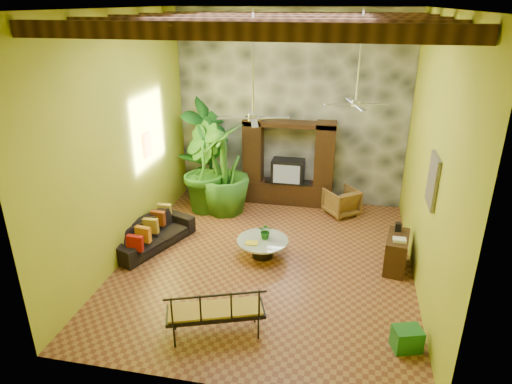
% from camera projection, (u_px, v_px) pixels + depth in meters
% --- Properties ---
extents(ground, '(7.00, 7.00, 0.00)m').
position_uv_depth(ground, '(267.00, 261.00, 9.72)').
color(ground, brown).
rests_on(ground, ground).
extents(ceiling, '(6.00, 7.00, 0.02)m').
position_uv_depth(ceiling, '(269.00, 8.00, 7.78)').
color(ceiling, silver).
rests_on(ceiling, back_wall).
extents(back_wall, '(6.00, 0.02, 5.00)m').
position_uv_depth(back_wall, '(292.00, 109.00, 11.91)').
color(back_wall, '#A9BA2A').
rests_on(back_wall, ground).
extents(left_wall, '(0.02, 7.00, 5.00)m').
position_uv_depth(left_wall, '(123.00, 140.00, 9.30)').
color(left_wall, '#A9BA2A').
rests_on(left_wall, ground).
extents(right_wall, '(0.02, 7.00, 5.00)m').
position_uv_depth(right_wall, '(432.00, 159.00, 8.19)').
color(right_wall, '#A9BA2A').
rests_on(right_wall, ground).
extents(stone_accent_wall, '(5.98, 0.10, 4.98)m').
position_uv_depth(stone_accent_wall, '(291.00, 110.00, 11.85)').
color(stone_accent_wall, '#383C40').
rests_on(stone_accent_wall, ground).
extents(ceiling_beams, '(5.95, 5.36, 0.22)m').
position_uv_depth(ceiling_beams, '(269.00, 22.00, 7.86)').
color(ceiling_beams, '#3D2213').
rests_on(ceiling_beams, ceiling).
extents(entertainment_center, '(2.40, 0.55, 2.30)m').
position_uv_depth(entertainment_center, '(288.00, 169.00, 12.17)').
color(entertainment_center, black).
rests_on(entertainment_center, ground).
extents(ceiling_fan_front, '(1.28, 1.28, 1.86)m').
position_uv_depth(ceiling_fan_front, '(253.00, 106.00, 8.07)').
color(ceiling_fan_front, '#B8B8BD').
rests_on(ceiling_fan_front, ceiling).
extents(ceiling_fan_back, '(1.28, 1.28, 1.86)m').
position_uv_depth(ceiling_fan_back, '(357.00, 93.00, 9.18)').
color(ceiling_fan_back, '#B8B8BD').
rests_on(ceiling_fan_back, ceiling).
extents(wall_art_mask, '(0.06, 0.32, 0.55)m').
position_uv_depth(wall_art_mask, '(147.00, 145.00, 10.35)').
color(wall_art_mask, orange).
rests_on(wall_art_mask, left_wall).
extents(wall_art_painting, '(0.06, 0.70, 0.90)m').
position_uv_depth(wall_art_painting, '(433.00, 181.00, 7.73)').
color(wall_art_painting, '#245285').
rests_on(wall_art_painting, right_wall).
extents(sofa, '(1.52, 2.22, 0.60)m').
position_uv_depth(sofa, '(152.00, 234.00, 10.21)').
color(sofa, black).
rests_on(sofa, ground).
extents(wicker_armchair, '(1.05, 1.06, 0.69)m').
position_uv_depth(wicker_armchair, '(341.00, 202.00, 11.73)').
color(wicker_armchair, brown).
rests_on(wicker_armchair, ground).
extents(tall_plant_a, '(1.66, 1.76, 2.78)m').
position_uv_depth(tall_plant_a, '(208.00, 150.00, 12.36)').
color(tall_plant_a, '#17591C').
rests_on(tall_plant_a, ground).
extents(tall_plant_b, '(1.52, 1.60, 2.28)m').
position_uv_depth(tall_plant_b, '(202.00, 168.00, 11.73)').
color(tall_plant_b, '#2A6A1C').
rests_on(tall_plant_b, ground).
extents(tall_plant_c, '(1.38, 1.38, 2.37)m').
position_uv_depth(tall_plant_c, '(224.00, 169.00, 11.55)').
color(tall_plant_c, '#2D671B').
rests_on(tall_plant_c, ground).
extents(coffee_table, '(1.11, 1.11, 0.40)m').
position_uv_depth(coffee_table, '(263.00, 246.00, 9.81)').
color(coffee_table, black).
rests_on(coffee_table, ground).
extents(centerpiece_plant, '(0.32, 0.28, 0.35)m').
position_uv_depth(centerpiece_plant, '(266.00, 231.00, 9.75)').
color(centerpiece_plant, '#195B18').
rests_on(centerpiece_plant, coffee_table).
extents(yellow_tray, '(0.27, 0.20, 0.03)m').
position_uv_depth(yellow_tray, '(252.00, 243.00, 9.59)').
color(yellow_tray, yellow).
rests_on(yellow_tray, coffee_table).
extents(iron_bench, '(1.67, 1.09, 0.57)m').
position_uv_depth(iron_bench, '(214.00, 310.00, 7.31)').
color(iron_bench, black).
rests_on(iron_bench, ground).
extents(side_console, '(0.55, 0.97, 0.74)m').
position_uv_depth(side_console, '(396.00, 252.00, 9.33)').
color(side_console, '#381E11').
rests_on(side_console, ground).
extents(green_bin, '(0.52, 0.45, 0.38)m').
position_uv_depth(green_bin, '(407.00, 339.00, 7.20)').
color(green_bin, '#1D6F22').
rests_on(green_bin, ground).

